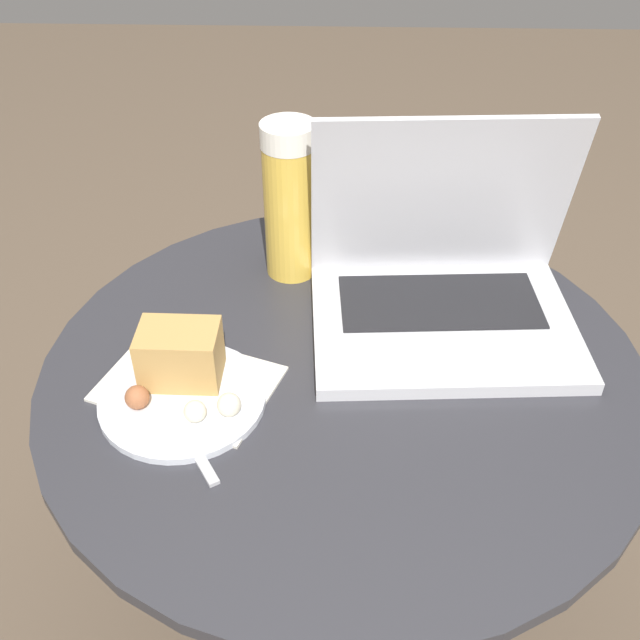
{
  "coord_description": "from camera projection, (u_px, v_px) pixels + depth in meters",
  "views": [
    {
      "loc": [
        -0.01,
        -0.69,
        1.14
      ],
      "look_at": [
        -0.03,
        0.0,
        0.59
      ],
      "focal_mm": 42.0,
      "sensor_mm": 36.0,
      "label": 1
    }
  ],
  "objects": [
    {
      "name": "laptop",
      "position": [
        443.0,
        282.0,
        0.97
      ],
      "size": [
        0.35,
        0.28,
        0.26
      ],
      "color": "silver",
      "rests_on": "table"
    },
    {
      "name": "fork",
      "position": [
        181.0,
        425.0,
        0.84
      ],
      "size": [
        0.1,
        0.15,
        0.0
      ],
      "color": "#B2B2B7",
      "rests_on": "table"
    },
    {
      "name": "beer_glass",
      "position": [
        290.0,
        201.0,
        1.02
      ],
      "size": [
        0.07,
        0.07,
        0.22
      ],
      "color": "gold",
      "rests_on": "table"
    },
    {
      "name": "table",
      "position": [
        342.0,
        432.0,
        1.0
      ],
      "size": [
        0.75,
        0.75,
        0.52
      ],
      "color": "black",
      "rests_on": "ground_plane"
    },
    {
      "name": "napkin",
      "position": [
        189.0,
        384.0,
        0.9
      ],
      "size": [
        0.24,
        0.2,
        0.0
      ],
      "color": "silver",
      "rests_on": "table"
    },
    {
      "name": "snack_plate",
      "position": [
        182.0,
        376.0,
        0.87
      ],
      "size": [
        0.19,
        0.19,
        0.08
      ],
      "color": "silver",
      "rests_on": "table"
    },
    {
      "name": "ground_plane",
      "position": [
        338.0,
        595.0,
        1.25
      ],
      "size": [
        6.0,
        6.0,
        0.0
      ],
      "primitive_type": "plane",
      "color": "brown"
    }
  ]
}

